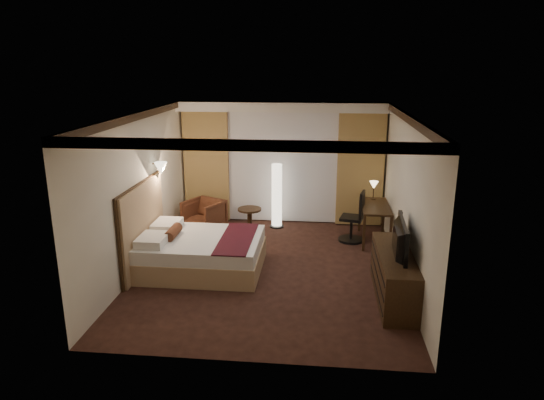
# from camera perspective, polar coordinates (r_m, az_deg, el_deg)

# --- Properties ---
(floor) EXTENTS (4.50, 5.50, 0.01)m
(floor) POSITION_cam_1_polar(r_m,az_deg,el_deg) (8.59, -0.28, -8.13)
(floor) COLOR black
(floor) RESTS_ON ground
(ceiling) EXTENTS (4.50, 5.50, 0.01)m
(ceiling) POSITION_cam_1_polar(r_m,az_deg,el_deg) (7.89, -0.30, 10.09)
(ceiling) COLOR white
(ceiling) RESTS_ON back_wall
(back_wall) EXTENTS (4.50, 0.02, 2.70)m
(back_wall) POSITION_cam_1_polar(r_m,az_deg,el_deg) (10.80, 1.28, 4.42)
(back_wall) COLOR white
(back_wall) RESTS_ON floor
(left_wall) EXTENTS (0.02, 5.50, 2.70)m
(left_wall) POSITION_cam_1_polar(r_m,az_deg,el_deg) (8.67, -15.25, 0.97)
(left_wall) COLOR white
(left_wall) RESTS_ON floor
(right_wall) EXTENTS (0.02, 5.50, 2.70)m
(right_wall) POSITION_cam_1_polar(r_m,az_deg,el_deg) (8.22, 15.51, 0.14)
(right_wall) COLOR white
(right_wall) RESTS_ON floor
(crown_molding) EXTENTS (4.50, 5.50, 0.12)m
(crown_molding) POSITION_cam_1_polar(r_m,az_deg,el_deg) (7.90, -0.30, 9.65)
(crown_molding) COLOR black
(crown_molding) RESTS_ON ceiling
(soffit) EXTENTS (4.50, 0.50, 0.20)m
(soffit) POSITION_cam_1_polar(r_m,az_deg,el_deg) (10.38, 1.21, 10.92)
(soffit) COLOR white
(soffit) RESTS_ON ceiling
(curtain_sheer) EXTENTS (2.48, 0.04, 2.45)m
(curtain_sheer) POSITION_cam_1_polar(r_m,az_deg,el_deg) (10.75, 1.24, 3.81)
(curtain_sheer) COLOR silver
(curtain_sheer) RESTS_ON back_wall
(curtain_left_drape) EXTENTS (1.00, 0.14, 2.45)m
(curtain_left_drape) POSITION_cam_1_polar(r_m,az_deg,el_deg) (10.95, -7.71, 3.90)
(curtain_left_drape) COLOR tan
(curtain_left_drape) RESTS_ON back_wall
(curtain_right_drape) EXTENTS (1.00, 0.14, 2.45)m
(curtain_right_drape) POSITION_cam_1_polar(r_m,az_deg,el_deg) (10.69, 10.35, 3.49)
(curtain_right_drape) COLOR tan
(curtain_right_drape) RESTS_ON back_wall
(wall_sconce) EXTENTS (0.24, 0.24, 0.24)m
(wall_sconce) POSITION_cam_1_polar(r_m,az_deg,el_deg) (9.17, -12.94, 3.67)
(wall_sconce) COLOR white
(wall_sconce) RESTS_ON left_wall
(bed) EXTENTS (2.05, 1.60, 0.60)m
(bed) POSITION_cam_1_polar(r_m,az_deg,el_deg) (8.56, -8.19, -6.21)
(bed) COLOR white
(bed) RESTS_ON floor
(headboard) EXTENTS (0.12, 1.90, 1.50)m
(headboard) POSITION_cam_1_polar(r_m,az_deg,el_deg) (8.71, -14.93, -3.05)
(headboard) COLOR tan
(headboard) RESTS_ON floor
(armchair) EXTENTS (0.95, 0.93, 0.74)m
(armchair) POSITION_cam_1_polar(r_m,az_deg,el_deg) (10.48, -8.01, -1.62)
(armchair) COLOR #442714
(armchair) RESTS_ON floor
(side_table) EXTENTS (0.50, 0.50, 0.55)m
(side_table) POSITION_cam_1_polar(r_m,az_deg,el_deg) (10.25, -2.64, -2.47)
(side_table) COLOR black
(side_table) RESTS_ON floor
(floor_lamp) EXTENTS (0.30, 0.30, 1.42)m
(floor_lamp) POSITION_cam_1_polar(r_m,az_deg,el_deg) (10.50, 0.57, 0.51)
(floor_lamp) COLOR white
(floor_lamp) RESTS_ON floor
(desk) EXTENTS (0.55, 1.25, 0.75)m
(desk) POSITION_cam_1_polar(r_m,az_deg,el_deg) (9.99, 11.94, -2.69)
(desk) COLOR black
(desk) RESTS_ON floor
(desk_lamp) EXTENTS (0.18, 0.18, 0.34)m
(desk_lamp) POSITION_cam_1_polar(r_m,az_deg,el_deg) (10.28, 11.85, 1.03)
(desk_lamp) COLOR #FFD899
(desk_lamp) RESTS_ON desk
(office_chair) EXTENTS (0.61, 0.61, 1.05)m
(office_chair) POSITION_cam_1_polar(r_m,az_deg,el_deg) (9.85, 9.37, -1.88)
(office_chair) COLOR black
(office_chair) RESTS_ON floor
(dresser) EXTENTS (0.50, 1.89, 0.73)m
(dresser) POSITION_cam_1_polar(r_m,az_deg,el_deg) (7.70, 14.14, -8.61)
(dresser) COLOR black
(dresser) RESTS_ON floor
(television) EXTENTS (0.71, 1.16, 0.15)m
(television) POSITION_cam_1_polar(r_m,az_deg,el_deg) (7.44, 14.27, -3.76)
(television) COLOR black
(television) RESTS_ON dresser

